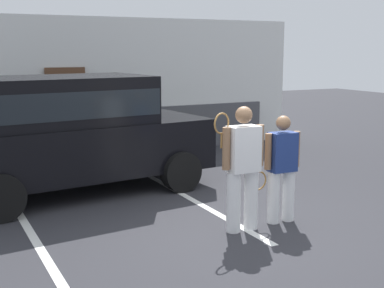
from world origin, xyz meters
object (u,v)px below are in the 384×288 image
(parked_suv, at_px, (71,129))
(tennis_player_woman, at_px, (281,168))
(potted_plant_by_porch, at_px, (192,138))
(tennis_player_man, at_px, (243,167))

(parked_suv, bearing_deg, tennis_player_woman, -57.40)
(parked_suv, distance_m, potted_plant_by_porch, 4.18)
(tennis_player_woman, bearing_deg, parked_suv, -49.79)
(parked_suv, distance_m, tennis_player_woman, 3.76)
(tennis_player_man, distance_m, tennis_player_woman, 0.71)
(tennis_player_woman, bearing_deg, tennis_player_man, 6.74)
(potted_plant_by_porch, bearing_deg, tennis_player_man, -109.94)
(parked_suv, height_order, tennis_player_woman, parked_suv)
(potted_plant_by_porch, bearing_deg, parked_suv, -147.97)
(tennis_player_man, bearing_deg, tennis_player_woman, -175.23)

